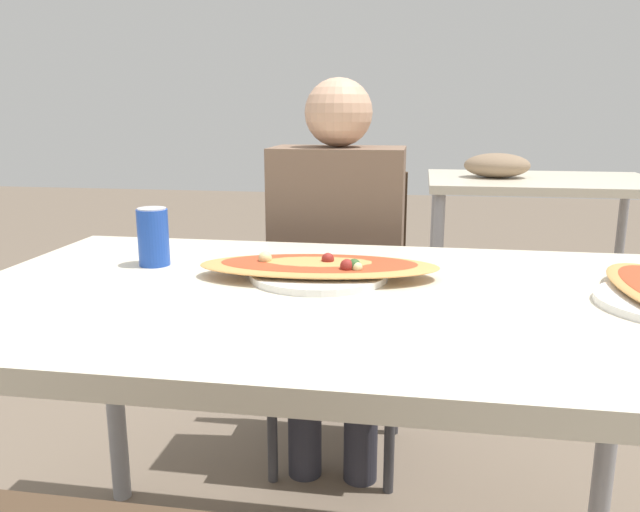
{
  "coord_description": "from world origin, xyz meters",
  "views": [
    {
      "loc": [
        0.17,
        -1.1,
        1.07
      ],
      "look_at": [
        -0.01,
        0.03,
        0.8
      ],
      "focal_mm": 35.0,
      "sensor_mm": 36.0,
      "label": 1
    }
  ],
  "objects": [
    {
      "name": "chair_far_seated",
      "position": [
        -0.06,
        0.75,
        0.49
      ],
      "size": [
        0.4,
        0.4,
        0.88
      ],
      "rotation": [
        0.0,
        0.0,
        3.14
      ],
      "color": "#3F2D1E",
      "rests_on": "ground_plane"
    },
    {
      "name": "soda_can",
      "position": [
        -0.39,
        0.14,
        0.81
      ],
      "size": [
        0.07,
        0.07,
        0.12
      ],
      "color": "#1E47B2",
      "rests_on": "dining_table"
    },
    {
      "name": "person_seated",
      "position": [
        -0.06,
        0.63,
        0.67
      ],
      "size": [
        0.37,
        0.25,
        1.16
      ],
      "rotation": [
        0.0,
        0.0,
        3.14
      ],
      "color": "#2D2D38",
      "rests_on": "ground_plane"
    },
    {
      "name": "dining_table",
      "position": [
        0.0,
        0.0,
        0.68
      ],
      "size": [
        1.39,
        0.83,
        0.74
      ],
      "color": "beige",
      "rests_on": "ground_plane"
    },
    {
      "name": "background_table",
      "position": [
        0.72,
        2.11,
        0.69
      ],
      "size": [
        1.1,
        0.8,
        0.86
      ],
      "color": "beige",
      "rests_on": "ground_plane"
    },
    {
      "name": "pizza_main",
      "position": [
        -0.03,
        0.09,
        0.76
      ],
      "size": [
        0.5,
        0.28,
        0.05
      ],
      "color": "white",
      "rests_on": "dining_table"
    }
  ]
}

